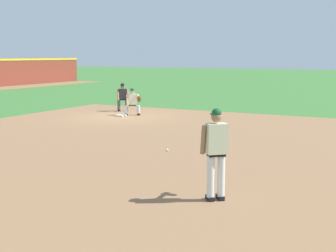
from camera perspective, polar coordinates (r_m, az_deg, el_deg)
The scene contains 7 objects.
ground_plane at distance 22.32m, azimuth -5.72°, elevation 1.15°, with size 160.00×160.00×0.00m, color #3D7533.
infield_dirt_patch at distance 15.80m, azimuth -2.31°, elevation -1.88°, with size 18.00×18.00×0.01m, color #936B47.
first_base_bag at distance 22.31m, azimuth -5.72°, elevation 1.27°, with size 0.38×0.38×0.09m, color white.
baseball at distance 14.20m, azimuth -0.09°, elevation -2.93°, with size 0.07×0.07×0.07m, color white.
pitcher at distance 9.31m, azimuth 5.92°, elevation -2.72°, with size 0.85×0.56×1.86m.
first_baseman at distance 22.61m, azimuth -4.31°, elevation 3.14°, with size 0.77×1.07×1.34m.
umpire at distance 24.41m, azimuth -5.56°, elevation 3.67°, with size 0.66×0.68×1.46m.
Camera 1 is at (-18.47, -12.19, 2.88)m, focal length 50.00 mm.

